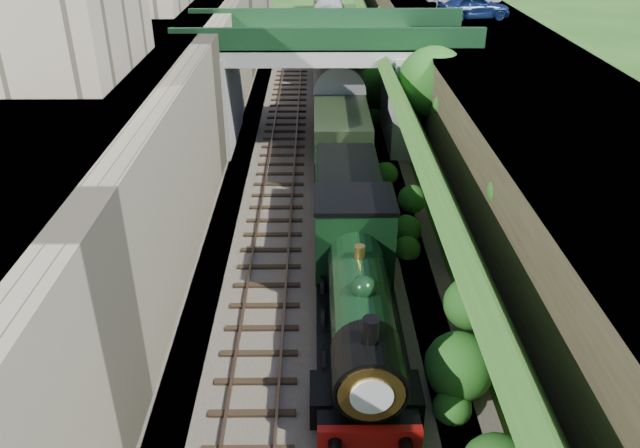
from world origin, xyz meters
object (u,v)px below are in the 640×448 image
Objects in this scene: tree at (434,84)px; locomotive at (358,297)px; tender at (347,203)px; road_bridge at (334,75)px; car_blue at (474,7)px.

locomotive is at bearing -107.76° from tree.
road_bridge is at bearing 91.30° from tender.
car_blue is 0.74× the size of tender.
locomotive is at bearing -90.00° from tender.
tree is 1.49× the size of car_blue.
tree is 15.70m from locomotive.
tender is at bearing 141.91° from car_blue.
car_blue reaches higher than tree.
tender is (-0.00, 7.36, -0.27)m from locomotive.
tender is (0.26, -11.30, -2.46)m from road_bridge.
tree is at bearing 146.60° from car_blue.
tree is 9.25m from tender.
tree is (4.97, -3.94, 0.57)m from road_bridge.
locomotive is 1.70× the size of tender.
road_bridge is 6.37m from tree.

